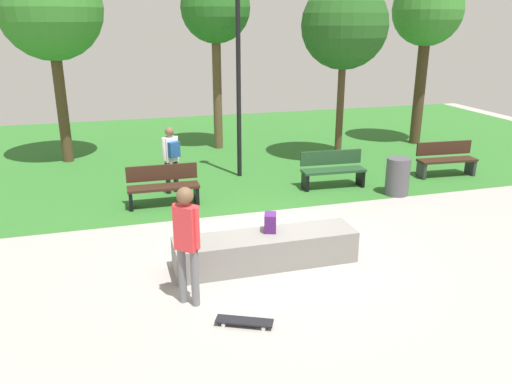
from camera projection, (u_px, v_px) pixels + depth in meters
name	position (u px, v px, depth m)	size (l,w,h in m)	color
ground_plane	(283.00, 251.00, 9.28)	(28.00, 28.00, 0.00)	#9E9993
grass_lawn	(204.00, 149.00, 16.57)	(26.60, 11.98, 0.01)	#2D6B28
concrete_ledge	(266.00, 250.00, 8.68)	(3.14, 0.74, 0.56)	gray
backpack_on_ledge	(270.00, 222.00, 8.69)	(0.28, 0.20, 0.32)	#4C1E66
skater_performing_trick	(187.00, 237.00, 7.22)	(0.37, 0.36, 1.82)	slate
skateboard_by_ledge	(244.00, 321.00, 7.00)	(0.81, 0.52, 0.08)	black
park_bench_center_lawn	(333.00, 169.00, 12.68)	(1.62, 0.55, 0.91)	#1E4223
park_bench_far_right	(163.00, 185.00, 11.43)	(1.61, 0.49, 0.91)	#331E14
park_bench_near_path	(446.00, 158.00, 13.61)	(1.63, 0.57, 0.91)	#331E14
tree_young_birch	(50.00, 9.00, 13.78)	(2.84, 2.84, 5.75)	#4C3823
tree_broad_elm	(215.00, 10.00, 15.35)	(2.13, 2.13, 5.44)	brown
tree_leaning_ash	(344.00, 26.00, 14.03)	(2.42, 2.42, 5.09)	#4C3823
tree_tall_oak	(428.00, 13.00, 16.04)	(2.23, 2.23, 5.43)	#42301E
lamp_post	(238.00, 65.00, 12.80)	(0.28, 0.28, 4.89)	black
trash_bin	(398.00, 176.00, 12.14)	(0.56, 0.56, 0.90)	#4C4C51
pedestrian_with_backpack	(171.00, 154.00, 12.08)	(0.42, 0.43, 1.63)	black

